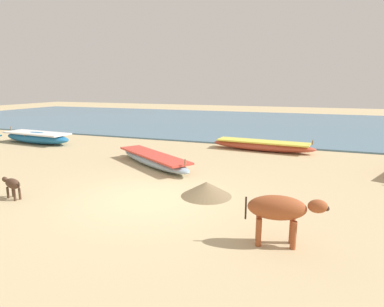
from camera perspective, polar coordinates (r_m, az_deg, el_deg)
The scene contains 8 objects.
ground at distance 8.98m, azimuth -7.80°, elevation -7.85°, with size 80.00×80.00×0.00m, color tan.
sea_water at distance 26.59m, azimuth 11.82°, elevation 5.23°, with size 60.00×20.00×0.08m, color slate.
fishing_boat_0 at distance 18.98m, azimuth -25.40°, elevation 2.57°, with size 4.33×1.50×0.78m.
fishing_boat_3 at distance 12.50m, azimuth -6.77°, elevation -1.00°, with size 4.38×3.32×0.64m.
fishing_boat_4 at distance 15.56m, azimuth 12.14°, elevation 1.40°, with size 4.85×1.34×0.66m.
cow_adult_rust at distance 6.46m, azimuth 15.05°, elevation -9.46°, with size 1.52×0.62×0.99m.
calf_near_dark at distance 10.04m, azimuth -28.87°, elevation -4.70°, with size 0.85×0.40×0.56m.
debris_pile_0 at distance 9.06m, azimuth 2.51°, elevation -6.20°, with size 1.41×1.41×0.41m, color #7A6647.
Camera 1 is at (4.09, -7.40, 3.02)m, focal length 30.59 mm.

